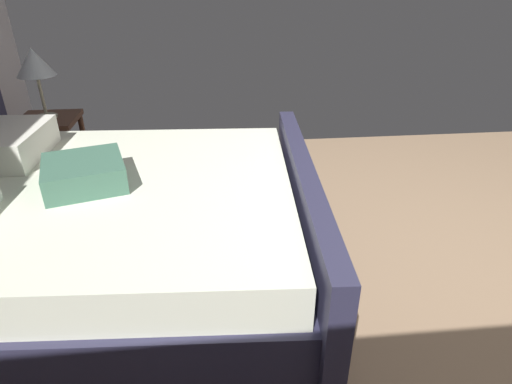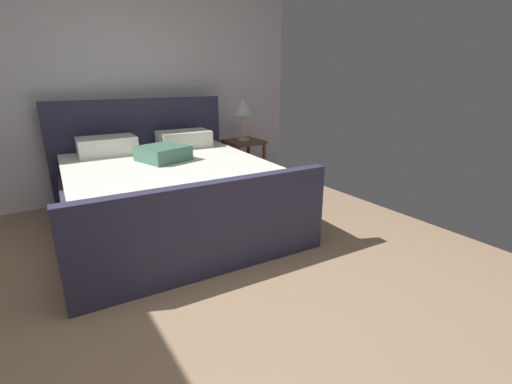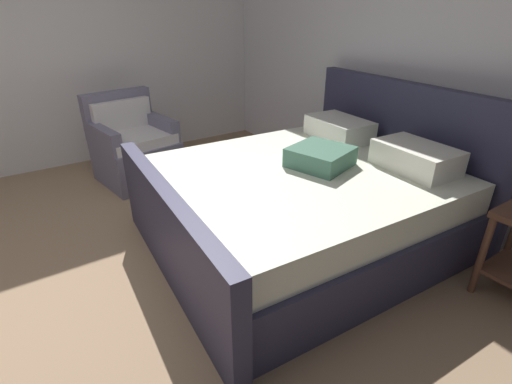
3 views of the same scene
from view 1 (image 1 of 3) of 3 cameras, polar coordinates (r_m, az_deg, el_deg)
The scene contains 4 objects.
ground_plane at distance 2.81m, azimuth 24.33°, elevation -11.77°, with size 4.92×6.20×0.02m, color #95775A.
bed at distance 2.57m, azimuth -18.57°, elevation -4.63°, with size 2.07×2.27×1.15m.
nightstand_right at distance 3.86m, azimuth -25.33°, elevation 6.09°, with size 0.44×0.44×0.60m.
table_lamp_right at distance 3.71m, azimuth -27.29°, elevation 14.83°, with size 0.28×0.28×0.53m.
Camera 1 is at (-1.82, 1.32, 1.67)m, focal length 30.21 mm.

